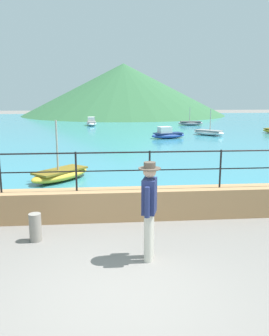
# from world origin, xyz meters

# --- Properties ---
(ground_plane) EXTENTS (120.00, 120.00, 0.00)m
(ground_plane) POSITION_xyz_m (0.00, 0.00, 0.00)
(ground_plane) COLOR slate
(promenade_wall) EXTENTS (20.00, 0.56, 0.70)m
(promenade_wall) POSITION_xyz_m (0.00, 3.20, 0.35)
(promenade_wall) COLOR tan
(promenade_wall) RESTS_ON ground
(railing) EXTENTS (18.44, 0.04, 0.90)m
(railing) POSITION_xyz_m (0.00, 3.20, 1.32)
(railing) COLOR black
(railing) RESTS_ON promenade_wall
(lake_water) EXTENTS (64.00, 44.32, 0.06)m
(lake_water) POSITION_xyz_m (0.00, 25.84, 0.03)
(lake_water) COLOR teal
(lake_water) RESTS_ON ground
(hill_main) EXTENTS (27.73, 27.73, 6.94)m
(hill_main) POSITION_xyz_m (2.71, 44.88, 3.47)
(hill_main) COLOR #33663D
(hill_main) RESTS_ON ground
(person_walking) EXTENTS (0.38, 0.55, 1.75)m
(person_walking) POSITION_xyz_m (0.55, 1.08, 0.98)
(person_walking) COLOR beige
(person_walking) RESTS_ON ground
(bollard) EXTENTS (0.24, 0.24, 0.56)m
(bollard) POSITION_xyz_m (-1.58, 2.07, 0.28)
(bollard) COLOR gray
(bollard) RESTS_ON ground
(boat_0) EXTENTS (2.46, 1.49, 0.76)m
(boat_0) POSITION_xyz_m (3.94, 17.79, 0.33)
(boat_0) COLOR #2D4C9E
(boat_0) RESTS_ON lake_water
(boat_1) EXTENTS (2.19, 2.33, 1.99)m
(boat_1) POSITION_xyz_m (-1.64, 6.90, 0.26)
(boat_1) COLOR gold
(boat_1) RESTS_ON lake_water
(boat_2) EXTENTS (1.02, 2.34, 0.76)m
(boat_2) POSITION_xyz_m (-1.25, 27.88, 0.33)
(boat_2) COLOR white
(boat_2) RESTS_ON lake_water
(boat_4) EXTENTS (2.24, 2.29, 1.79)m
(boat_4) POSITION_xyz_m (7.10, 19.27, 0.26)
(boat_4) COLOR white
(boat_4) RESTS_ON lake_water
(boat_7) EXTENTS (2.35, 1.04, 1.63)m
(boat_7) POSITION_xyz_m (7.83, 27.31, 0.26)
(boat_7) COLOR gray
(boat_7) RESTS_ON lake_water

